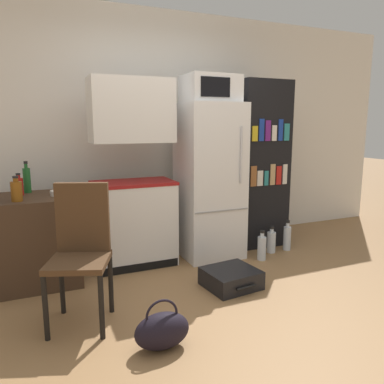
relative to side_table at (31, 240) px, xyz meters
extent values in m
plane|color=olive|center=(1.30, -1.27, -0.40)|extent=(24.00, 24.00, 0.00)
cube|color=white|center=(1.50, 0.73, 0.94)|extent=(6.40, 0.10, 2.68)
cube|color=#422D1E|center=(0.00, 0.00, 0.00)|extent=(0.80, 0.66, 0.79)
cube|color=white|center=(0.97, 0.09, 0.02)|extent=(0.79, 0.47, 0.82)
cube|color=maroon|center=(0.97, 0.09, 0.44)|extent=(0.80, 0.48, 0.03)
cube|color=white|center=(0.97, 0.09, 1.15)|extent=(0.79, 0.40, 0.61)
cube|color=black|center=(0.97, -0.14, -0.36)|extent=(0.75, 0.01, 0.08)
cube|color=white|center=(1.78, 0.04, 0.42)|extent=(0.62, 0.58, 1.63)
cube|color=gray|center=(1.78, -0.26, 0.16)|extent=(0.59, 0.01, 0.01)
cylinder|color=silver|center=(1.99, -0.27, 0.71)|extent=(0.02, 0.02, 0.57)
cube|color=silver|center=(1.78, 0.04, 1.37)|extent=(0.54, 0.42, 0.28)
cube|color=black|center=(1.74, -0.18, 1.37)|extent=(0.31, 0.01, 0.19)
cube|color=black|center=(2.49, 0.14, 0.55)|extent=(0.60, 0.37, 1.90)
cube|color=brown|center=(2.28, -0.04, 0.46)|extent=(0.07, 0.01, 0.23)
cube|color=silver|center=(2.36, -0.04, 0.43)|extent=(0.07, 0.01, 0.17)
cube|color=teal|center=(2.45, -0.04, 0.43)|extent=(0.05, 0.01, 0.16)
cube|color=tan|center=(2.53, -0.04, 0.46)|extent=(0.06, 0.01, 0.24)
cube|color=red|center=(2.61, -0.04, 0.45)|extent=(0.07, 0.01, 0.21)
cube|color=silver|center=(2.70, -0.04, 0.46)|extent=(0.06, 0.01, 0.23)
cube|color=gold|center=(2.28, -0.04, 0.92)|extent=(0.07, 0.01, 0.16)
cube|color=#193899|center=(2.36, -0.04, 0.96)|extent=(0.06, 0.01, 0.24)
cube|color=#661E75|center=(2.45, -0.04, 0.95)|extent=(0.06, 0.01, 0.22)
cube|color=silver|center=(2.53, -0.04, 0.92)|extent=(0.06, 0.01, 0.17)
cube|color=#193899|center=(2.61, -0.04, 0.96)|extent=(0.05, 0.01, 0.24)
cube|color=teal|center=(2.70, -0.04, 0.93)|extent=(0.07, 0.01, 0.19)
cylinder|color=#1E6028|center=(0.00, 0.21, 0.51)|extent=(0.07, 0.07, 0.23)
cylinder|color=#1E6028|center=(0.00, 0.21, 0.64)|extent=(0.03, 0.03, 0.04)
cylinder|color=black|center=(0.00, 0.21, 0.67)|extent=(0.03, 0.03, 0.02)
cylinder|color=brown|center=(-0.08, -0.19, 0.48)|extent=(0.09, 0.09, 0.16)
cylinder|color=brown|center=(-0.08, -0.19, 0.57)|extent=(0.04, 0.04, 0.03)
cylinder|color=black|center=(-0.08, -0.19, 0.60)|extent=(0.05, 0.05, 0.02)
cylinder|color=#AD1914|center=(-0.07, 0.09, 0.47)|extent=(0.07, 0.07, 0.15)
cylinder|color=#AD1914|center=(-0.07, 0.09, 0.56)|extent=(0.03, 0.03, 0.03)
cylinder|color=black|center=(-0.07, 0.09, 0.59)|extent=(0.04, 0.04, 0.02)
cylinder|color=silver|center=(0.26, -0.04, 0.42)|extent=(0.16, 0.16, 0.04)
cylinder|color=black|center=(0.07, -1.05, -0.17)|extent=(0.04, 0.04, 0.45)
cylinder|color=black|center=(0.41, -1.17, -0.17)|extent=(0.04, 0.04, 0.45)
cylinder|color=black|center=(0.20, -0.71, -0.17)|extent=(0.04, 0.04, 0.45)
cylinder|color=black|center=(0.54, -0.83, -0.17)|extent=(0.04, 0.04, 0.45)
cube|color=#4C331E|center=(0.30, -0.94, 0.08)|extent=(0.52, 0.52, 0.04)
cube|color=#4C331E|center=(0.37, -0.77, 0.35)|extent=(0.37, 0.18, 0.51)
cube|color=black|center=(1.60, -0.80, -0.32)|extent=(0.48, 0.45, 0.16)
cylinder|color=black|center=(1.62, -1.02, -0.32)|extent=(0.20, 0.04, 0.02)
ellipsoid|color=black|center=(0.74, -1.44, -0.28)|extent=(0.36, 0.20, 0.24)
torus|color=black|center=(0.74, -1.44, -0.17)|extent=(0.21, 0.02, 0.21)
cylinder|color=silver|center=(2.45, -0.18, -0.28)|extent=(0.10, 0.10, 0.23)
cylinder|color=silver|center=(2.45, -0.18, -0.14)|extent=(0.04, 0.04, 0.04)
cylinder|color=black|center=(2.45, -0.18, -0.11)|extent=(0.05, 0.05, 0.02)
cylinder|color=silver|center=(2.66, -0.18, -0.26)|extent=(0.09, 0.09, 0.27)
cylinder|color=silver|center=(2.66, -0.18, -0.10)|extent=(0.04, 0.04, 0.05)
cylinder|color=black|center=(2.66, -0.18, -0.06)|extent=(0.04, 0.04, 0.03)
cylinder|color=silver|center=(2.22, -0.34, -0.27)|extent=(0.09, 0.09, 0.25)
cylinder|color=silver|center=(2.22, -0.34, -0.12)|extent=(0.04, 0.04, 0.05)
cylinder|color=black|center=(2.22, -0.34, -0.09)|extent=(0.05, 0.05, 0.03)
camera|label=1|loc=(0.06, -3.51, 1.02)|focal=35.00mm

